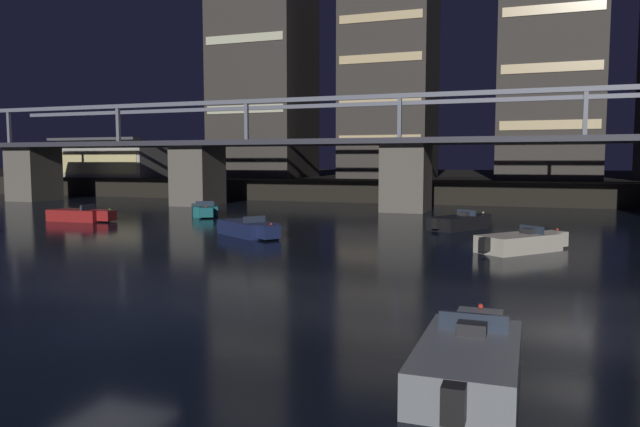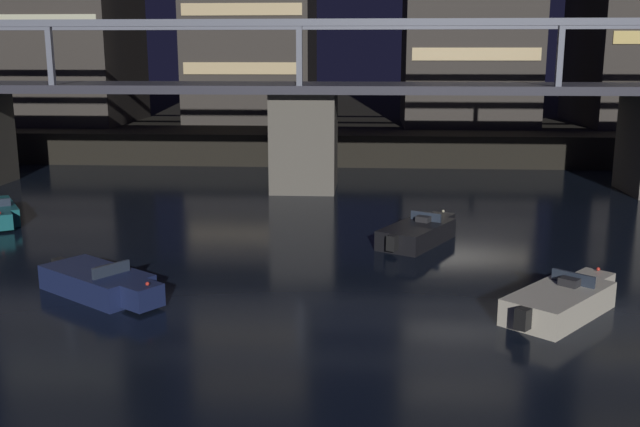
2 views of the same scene
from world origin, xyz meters
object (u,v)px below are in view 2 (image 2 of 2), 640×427
at_px(speedboat_near_right, 419,233).
at_px(speedboat_far_left, 100,283).
at_px(river_bridge, 304,119).
at_px(speedboat_near_center, 562,301).

bearing_deg(speedboat_near_right, speedboat_far_left, -145.38).
distance_m(river_bridge, speedboat_far_left, 20.16).
bearing_deg(speedboat_far_left, speedboat_near_right, 34.62).
xyz_separation_m(river_bridge, speedboat_near_right, (5.76, -11.80, -3.61)).
height_order(river_bridge, speedboat_near_right, river_bridge).
height_order(river_bridge, speedboat_near_center, river_bridge).
distance_m(speedboat_near_center, speedboat_far_left, 14.44).
xyz_separation_m(speedboat_near_right, speedboat_far_left, (-10.72, -7.40, 0.00)).
relative_size(river_bridge, speedboat_near_center, 18.70).
bearing_deg(speedboat_near_right, river_bridge, 116.00).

